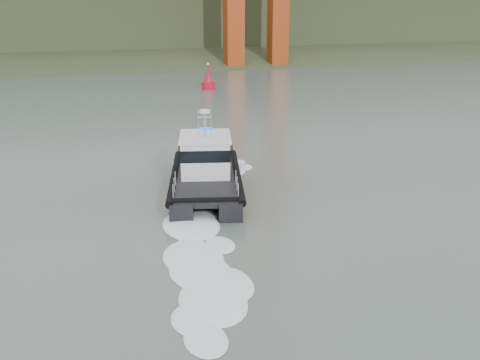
% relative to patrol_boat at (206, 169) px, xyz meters
% --- Properties ---
extents(ground, '(400.00, 400.00, 0.00)m').
position_rel_patrol_boat_xyz_m(ground, '(1.53, -15.00, -1.27)').
color(ground, '#55655E').
rests_on(ground, ground).
extents(headlands, '(500.00, 105.36, 27.12)m').
position_rel_patrol_boat_xyz_m(headlands, '(1.53, 110.50, 5.77)').
color(headlands, '#2F3E23').
rests_on(headlands, ground).
extents(patrol_boat, '(6.16, 11.06, 5.08)m').
position_rel_patrol_boat_xyz_m(patrol_boat, '(0.00, 0.00, 0.00)').
color(patrol_boat, black).
rests_on(patrol_boat, ground).
extents(nav_buoy, '(1.74, 1.74, 3.62)m').
position_rel_patrol_boat_xyz_m(nav_buoy, '(9.62, 38.30, -0.32)').
color(nav_buoy, red).
rests_on(nav_buoy, ground).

